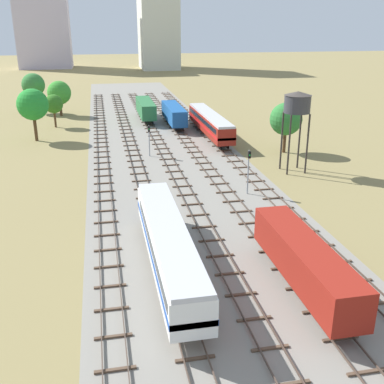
{
  "coord_description": "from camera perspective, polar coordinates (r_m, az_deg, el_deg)",
  "views": [
    {
      "loc": [
        -9.16,
        -10.9,
        18.63
      ],
      "look_at": [
        0.0,
        34.51,
        1.5
      ],
      "focal_mm": 42.87,
      "sensor_mm": 36.0,
      "label": 1
    }
  ],
  "objects": [
    {
      "name": "freight_boxcar_centre_left_far",
      "position": [
        94.82,
        -5.78,
        10.37
      ],
      "size": [
        2.87,
        14.0,
        3.6
      ],
      "color": "#286638",
      "rests_on": "ground"
    },
    {
      "name": "ground_plane",
      "position": [
        70.05,
        -3.49,
        4.83
      ],
      "size": [
        480.0,
        480.0,
        0.0
      ],
      "primitive_type": "plane",
      "color": "olive"
    },
    {
      "name": "freight_boxcar_centre_nearest",
      "position": [
        34.55,
        13.82,
        -8.28
      ],
      "size": [
        2.87,
        14.0,
        3.6
      ],
      "color": "maroon",
      "rests_on": "ground"
    },
    {
      "name": "track_left",
      "position": [
        70.52,
        -7.37,
        4.92
      ],
      "size": [
        2.4,
        126.0,
        0.29
      ],
      "color": "#47382D",
      "rests_on": "ground"
    },
    {
      "name": "lineside_tree_3",
      "position": [
        90.91,
        -16.85,
        10.43
      ],
      "size": [
        3.5,
        3.5,
        6.17
      ],
      "color": "#4C331E",
      "rests_on": "ground"
    },
    {
      "name": "lineside_tree_1",
      "position": [
        80.71,
        -19.22,
        10.22
      ],
      "size": [
        5.14,
        5.14,
        8.65
      ],
      "color": "#4C331E",
      "rests_on": "ground"
    },
    {
      "name": "track_centre",
      "position": [
        71.72,
        0.09,
        5.35
      ],
      "size": [
        2.4,
        126.0,
        0.29
      ],
      "color": "#47382D",
      "rests_on": "ground"
    },
    {
      "name": "lineside_tree_4",
      "position": [
        70.69,
        11.62,
        8.87
      ],
      "size": [
        4.87,
        4.87,
        7.59
      ],
      "color": "#4C331E",
      "rests_on": "ground"
    },
    {
      "name": "ballast_bed",
      "position": [
        70.05,
        -3.49,
        4.83
      ],
      "size": [
        22.61,
        176.0,
        0.01
      ],
      "primitive_type": "cube",
      "color": "gray",
      "rests_on": "ground"
    },
    {
      "name": "track_far_left",
      "position": [
        70.38,
        -11.15,
        4.67
      ],
      "size": [
        2.4,
        126.0,
        0.29
      ],
      "color": "#47382D",
      "rests_on": "ground"
    },
    {
      "name": "lineside_tree_2",
      "position": [
        102.29,
        -16.2,
        11.76
      ],
      "size": [
        4.91,
        4.91,
        7.32
      ],
      "color": "#4C331E",
      "rests_on": "ground"
    },
    {
      "name": "passenger_coach_centre_right_mid",
      "position": [
        79.79,
        2.24,
        8.7
      ],
      "size": [
        2.96,
        22.0,
        3.8
      ],
      "color": "maroon",
      "rests_on": "ground"
    },
    {
      "name": "water_tower",
      "position": [
        60.81,
        12.97,
        10.59
      ],
      "size": [
        3.51,
        3.51,
        10.55
      ],
      "color": "#2D2826",
      "rests_on": "ground"
    },
    {
      "name": "signal_post_near",
      "position": [
        67.87,
        -5.36,
        6.88
      ],
      "size": [
        0.28,
        0.47,
        4.65
      ],
      "color": "gray",
      "rests_on": "ground"
    },
    {
      "name": "signal_post_nearest",
      "position": [
        52.47,
        7.04,
        3.18
      ],
      "size": [
        0.28,
        0.47,
        5.22
      ],
      "color": "gray",
      "rests_on": "ground"
    },
    {
      "name": "skyline_tower_1",
      "position": [
        205.98,
        -4.29,
        21.66
      ],
      "size": [
        15.46,
        22.29,
        47.41
      ],
      "color": "beige",
      "rests_on": "ground"
    },
    {
      "name": "diesel_railcar_left_near",
      "position": [
        35.78,
        -2.97,
        -6.36
      ],
      "size": [
        2.96,
        20.5,
        3.8
      ],
      "color": "white",
      "rests_on": "ground"
    },
    {
      "name": "freight_boxcar_centre_midfar",
      "position": [
        88.54,
        -2.26,
        9.75
      ],
      "size": [
        2.87,
        14.0,
        3.6
      ],
      "color": "#194C8C",
      "rests_on": "ground"
    },
    {
      "name": "track_centre_left",
      "position": [
        70.97,
        -3.61,
        5.15
      ],
      "size": [
        2.4,
        126.0,
        0.29
      ],
      "color": "#47382D",
      "rests_on": "ground"
    },
    {
      "name": "skyline_tower_0",
      "position": [
        218.09,
        -18.28,
        21.24
      ],
      "size": [
        21.78,
        16.93,
        51.54
      ],
      "color": "silver",
      "rests_on": "ground"
    },
    {
      "name": "track_centre_right",
      "position": [
        72.76,
        3.7,
        5.53
      ],
      "size": [
        2.4,
        126.0,
        0.29
      ],
      "color": "#47382D",
      "rests_on": "ground"
    },
    {
      "name": "lineside_tree_0",
      "position": [
        107.39,
        -19.14,
        12.48
      ],
      "size": [
        4.93,
        4.93,
        8.52
      ],
      "color": "#4C331E",
      "rests_on": "ground"
    }
  ]
}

